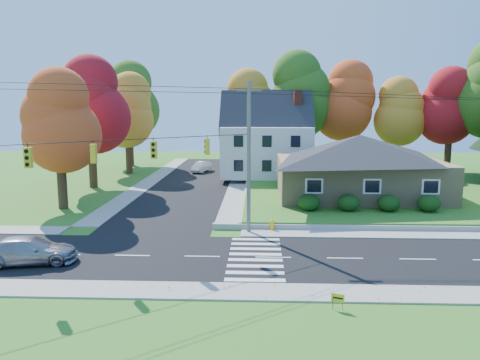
# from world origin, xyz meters

# --- Properties ---
(ground) EXTENTS (120.00, 120.00, 0.00)m
(ground) POSITION_xyz_m (0.00, 0.00, 0.00)
(ground) COLOR #3D7923
(road_main) EXTENTS (90.00, 8.00, 0.02)m
(road_main) POSITION_xyz_m (0.00, 0.00, 0.01)
(road_main) COLOR black
(road_main) RESTS_ON ground
(road_cross) EXTENTS (8.00, 44.00, 0.02)m
(road_cross) POSITION_xyz_m (-8.00, 26.00, 0.01)
(road_cross) COLOR black
(road_cross) RESTS_ON ground
(sidewalk_north) EXTENTS (90.00, 2.00, 0.08)m
(sidewalk_north) POSITION_xyz_m (0.00, 5.00, 0.04)
(sidewalk_north) COLOR #9C9A90
(sidewalk_north) RESTS_ON ground
(sidewalk_south) EXTENTS (90.00, 2.00, 0.08)m
(sidewalk_south) POSITION_xyz_m (0.00, -5.00, 0.04)
(sidewalk_south) COLOR #9C9A90
(sidewalk_south) RESTS_ON ground
(lawn) EXTENTS (30.00, 30.00, 0.50)m
(lawn) POSITION_xyz_m (13.00, 21.00, 0.25)
(lawn) COLOR #3D7923
(lawn) RESTS_ON ground
(ranch_house) EXTENTS (14.60, 10.60, 5.40)m
(ranch_house) POSITION_xyz_m (8.00, 16.00, 3.27)
(ranch_house) COLOR tan
(ranch_house) RESTS_ON lawn
(colonial_house) EXTENTS (10.40, 8.40, 9.60)m
(colonial_house) POSITION_xyz_m (0.04, 28.00, 4.58)
(colonial_house) COLOR silver
(colonial_house) RESTS_ON lawn
(hedge_row) EXTENTS (10.70, 1.70, 1.27)m
(hedge_row) POSITION_xyz_m (7.50, 9.80, 1.14)
(hedge_row) COLOR #163A10
(hedge_row) RESTS_ON lawn
(traffic_infrastructure) EXTENTS (38.10, 10.66, 10.00)m
(traffic_infrastructure) POSITION_xyz_m (-0.15, 1.35, 5.15)
(traffic_infrastructure) COLOR #666059
(traffic_infrastructure) RESTS_ON ground
(tree_lot_0) EXTENTS (6.72, 6.72, 12.51)m
(tree_lot_0) POSITION_xyz_m (-2.00, 34.00, 8.31)
(tree_lot_0) COLOR #3F2A19
(tree_lot_0) RESTS_ON lawn
(tree_lot_1) EXTENTS (7.84, 7.84, 14.60)m
(tree_lot_1) POSITION_xyz_m (4.00, 33.00, 9.61)
(tree_lot_1) COLOR #3F2A19
(tree_lot_1) RESTS_ON lawn
(tree_lot_2) EXTENTS (7.28, 7.28, 13.56)m
(tree_lot_2) POSITION_xyz_m (10.00, 34.00, 8.96)
(tree_lot_2) COLOR #3F2A19
(tree_lot_2) RESTS_ON lawn
(tree_lot_3) EXTENTS (6.16, 6.16, 11.47)m
(tree_lot_3) POSITION_xyz_m (16.00, 33.00, 7.65)
(tree_lot_3) COLOR #3F2A19
(tree_lot_3) RESTS_ON lawn
(tree_lot_4) EXTENTS (6.72, 6.72, 12.51)m
(tree_lot_4) POSITION_xyz_m (22.00, 32.00, 8.31)
(tree_lot_4) COLOR #3F2A19
(tree_lot_4) RESTS_ON lawn
(tree_west_0) EXTENTS (6.16, 6.16, 11.47)m
(tree_west_0) POSITION_xyz_m (-17.00, 12.00, 7.15)
(tree_west_0) COLOR #3F2A19
(tree_west_0) RESTS_ON ground
(tree_west_1) EXTENTS (7.28, 7.28, 13.56)m
(tree_west_1) POSITION_xyz_m (-18.00, 22.00, 8.46)
(tree_west_1) COLOR #3F2A19
(tree_west_1) RESTS_ON ground
(tree_west_2) EXTENTS (6.72, 6.72, 12.51)m
(tree_west_2) POSITION_xyz_m (-17.00, 32.00, 7.81)
(tree_west_2) COLOR #3F2A19
(tree_west_2) RESTS_ON ground
(tree_west_3) EXTENTS (7.84, 7.84, 14.60)m
(tree_west_3) POSITION_xyz_m (-19.00, 40.00, 9.11)
(tree_west_3) COLOR #3F2A19
(tree_west_3) RESTS_ON ground
(silver_sedan) EXTENTS (5.27, 2.99, 1.44)m
(silver_sedan) POSITION_xyz_m (-13.14, -1.55, 0.74)
(silver_sedan) COLOR gray
(silver_sedan) RESTS_ON road_main
(white_car) EXTENTS (2.37, 4.21, 1.31)m
(white_car) POSITION_xyz_m (-8.16, 33.53, 0.68)
(white_car) COLOR #BABBC1
(white_car) RESTS_ON road_cross
(fire_hydrant) EXTENTS (0.44, 0.34, 0.76)m
(fire_hydrant) POSITION_xyz_m (0.09, 5.68, 0.36)
(fire_hydrant) COLOR yellow
(fire_hydrant) RESTS_ON ground
(yard_sign) EXTENTS (0.53, 0.22, 0.69)m
(yard_sign) POSITION_xyz_m (2.49, -6.63, 0.49)
(yard_sign) COLOR black
(yard_sign) RESTS_ON ground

